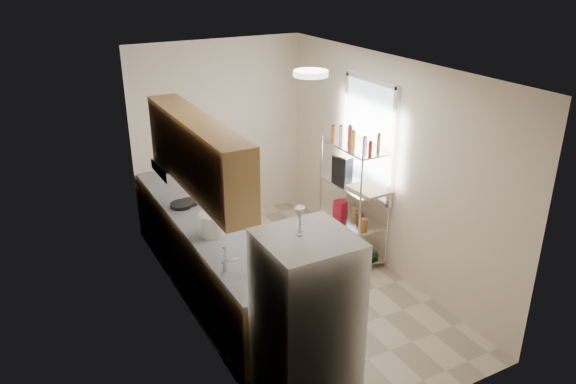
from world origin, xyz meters
The scene contains 16 objects.
room centered at (0.00, 0.00, 1.30)m, with size 2.52×4.42×2.62m.
counter_run centered at (-0.92, 0.44, 0.45)m, with size 0.63×3.51×0.90m.
upper_cabinets centered at (-1.05, 0.10, 1.81)m, with size 0.33×2.20×0.72m, color #A17A44.
range_hood centered at (-1.00, 0.90, 1.39)m, with size 0.50×0.60×0.12m, color #B7BABC.
window centered at (1.23, 0.35, 1.55)m, with size 0.06×1.00×1.46m, color white.
bakers_rack centered at (1.00, 0.30, 1.11)m, with size 0.45×0.90×1.73m.
ceiling_dome centered at (0.00, -0.30, 2.57)m, with size 0.34×0.34×0.06m, color white.
refrigerator centered at (-0.87, -1.75, 0.84)m, with size 0.69×0.69×1.68m, color silver.
wine_glass_a centered at (-0.90, -1.69, 1.79)m, with size 0.08×0.08×0.22m, color silver, non-canonical shape.
wine_glass_b centered at (-0.86, -1.63, 1.78)m, with size 0.07×0.07×0.20m, color silver, non-canonical shape.
rice_cooker centered at (-0.95, 0.08, 1.02)m, with size 0.29×0.29×0.23m, color silver.
frying_pan_large centered at (-1.02, 0.90, 0.92)m, with size 0.26×0.26×0.05m, color black.
frying_pan_small centered at (-0.91, 0.93, 0.92)m, with size 0.22×0.22×0.04m, color black.
cutting_board centered at (1.04, 0.04, 1.03)m, with size 0.37×0.47×0.03m, color tan.
espresso_machine centered at (1.04, 0.63, 1.15)m, with size 0.15×0.23×0.27m, color black.
storage_bag centered at (0.91, 0.46, 0.65)m, with size 0.11×0.15×0.18m, color #B5162E.
Camera 1 is at (-2.76, -4.96, 3.62)m, focal length 35.00 mm.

